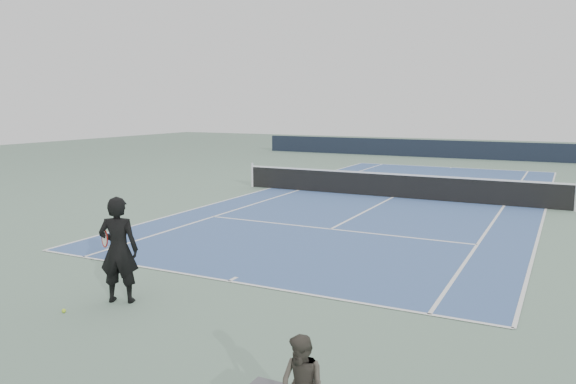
% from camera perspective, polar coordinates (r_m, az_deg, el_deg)
% --- Properties ---
extents(ground, '(80.00, 80.00, 0.00)m').
position_cam_1_polar(ground, '(22.44, 10.61, -0.56)').
color(ground, slate).
extents(court_surface, '(10.97, 23.77, 0.01)m').
position_cam_1_polar(court_surface, '(22.44, 10.61, -0.54)').
color(court_surface, '#3D5A90').
rests_on(court_surface, ground).
extents(tennis_net, '(12.90, 0.10, 1.07)m').
position_cam_1_polar(tennis_net, '(22.36, 10.65, 0.72)').
color(tennis_net, silver).
rests_on(tennis_net, ground).
extents(windscreen_far, '(30.00, 0.25, 1.20)m').
position_cam_1_polar(windscreen_far, '(39.76, 17.90, 4.09)').
color(windscreen_far, black).
rests_on(windscreen_far, ground).
extents(tennis_player, '(0.90, 0.78, 1.98)m').
position_cam_1_polar(tennis_player, '(10.77, -16.83, -5.63)').
color(tennis_player, black).
rests_on(tennis_player, ground).
extents(tennis_ball, '(0.07, 0.07, 0.07)m').
position_cam_1_polar(tennis_ball, '(10.81, -21.82, -11.13)').
color(tennis_ball, '#B6DB2C').
rests_on(tennis_ball, ground).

